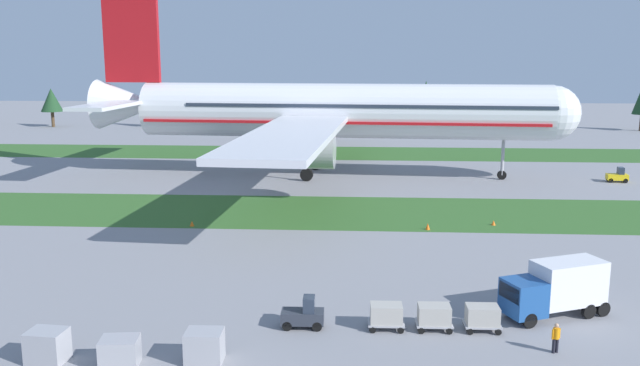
% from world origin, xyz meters
% --- Properties ---
extents(grass_strip_near, '(320.00, 15.24, 0.01)m').
position_xyz_m(grass_strip_near, '(0.00, 39.72, 0.00)').
color(grass_strip_near, '#336028').
rests_on(grass_strip_near, ground).
extents(grass_strip_far, '(320.00, 15.24, 0.01)m').
position_xyz_m(grass_strip_far, '(0.00, 82.20, 0.00)').
color(grass_strip_far, '#336028').
rests_on(grass_strip_far, ground).
extents(airliner, '(65.44, 80.75, 24.89)m').
position_xyz_m(airliner, '(0.78, 61.08, 8.93)').
color(airliner, silver).
rests_on(airliner, ground).
extents(baggage_tug, '(2.62, 1.35, 1.97)m').
position_xyz_m(baggage_tug, '(1.58, 9.29, 0.81)').
color(baggage_tug, '#2D333D').
rests_on(baggage_tug, ground).
extents(cargo_dolly_lead, '(2.23, 1.54, 1.55)m').
position_xyz_m(cargo_dolly_lead, '(6.60, 9.38, 0.92)').
color(cargo_dolly_lead, '#A3A3A8').
rests_on(cargo_dolly_lead, ground).
extents(cargo_dolly_second, '(2.23, 1.54, 1.55)m').
position_xyz_m(cargo_dolly_second, '(9.50, 9.43, 0.92)').
color(cargo_dolly_second, '#A3A3A8').
rests_on(cargo_dolly_second, ground).
extents(cargo_dolly_third, '(2.23, 1.54, 1.55)m').
position_xyz_m(cargo_dolly_third, '(12.40, 9.48, 0.92)').
color(cargo_dolly_third, '#A3A3A8').
rests_on(cargo_dolly_third, ground).
extents(catering_truck, '(7.30, 4.83, 3.58)m').
position_xyz_m(catering_truck, '(17.42, 12.00, 1.95)').
color(catering_truck, '#1E4C8E').
rests_on(catering_truck, ground).
extents(pushback_tractor, '(2.68, 1.47, 1.97)m').
position_xyz_m(pushback_tractor, '(38.48, 58.51, 0.81)').
color(pushback_tractor, yellow).
rests_on(pushback_tractor, ground).
extents(ground_crew_marshaller, '(0.52, 0.36, 1.74)m').
position_xyz_m(ground_crew_marshaller, '(15.96, 6.60, 0.95)').
color(ground_crew_marshaller, black).
rests_on(ground_crew_marshaller, ground).
extents(uld_container_0, '(2.14, 1.78, 1.78)m').
position_xyz_m(uld_container_0, '(-11.98, 3.87, 0.89)').
color(uld_container_0, '#A3A3A8').
rests_on(uld_container_0, ground).
extents(uld_container_1, '(2.03, 1.64, 1.75)m').
position_xyz_m(uld_container_1, '(-3.44, 4.37, 0.88)').
color(uld_container_1, '#A3A3A8').
rests_on(uld_container_1, ground).
extents(uld_container_2, '(2.18, 1.83, 1.55)m').
position_xyz_m(uld_container_2, '(-7.87, 3.61, 0.78)').
color(uld_container_2, '#A3A3A8').
rests_on(uld_container_2, ground).
extents(taxiway_marker_0, '(0.44, 0.44, 0.62)m').
position_xyz_m(taxiway_marker_0, '(11.45, 33.04, 0.31)').
color(taxiway_marker_0, orange).
rests_on(taxiway_marker_0, ground).
extents(taxiway_marker_1, '(0.44, 0.44, 0.51)m').
position_xyz_m(taxiway_marker_1, '(-11.31, 33.02, 0.25)').
color(taxiway_marker_1, orange).
rests_on(taxiway_marker_1, ground).
extents(taxiway_marker_2, '(0.44, 0.44, 0.48)m').
position_xyz_m(taxiway_marker_2, '(18.03, 35.11, 0.24)').
color(taxiway_marker_2, orange).
rests_on(taxiway_marker_2, ground).
extents(distant_tree_line, '(173.85, 9.09, 11.03)m').
position_xyz_m(distant_tree_line, '(-0.64, 120.65, 6.44)').
color(distant_tree_line, '#4C3823').
rests_on(distant_tree_line, ground).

